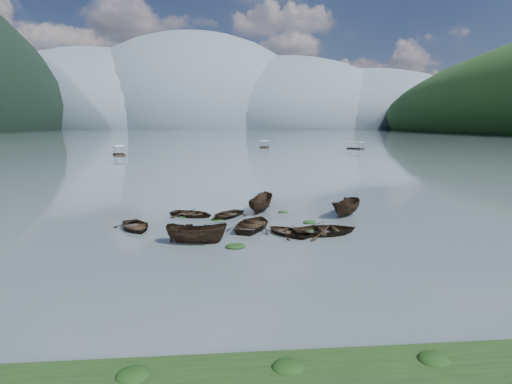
{
  "coord_description": "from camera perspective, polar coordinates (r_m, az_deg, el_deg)",
  "views": [
    {
      "loc": [
        -3.08,
        -23.84,
        8.06
      ],
      "look_at": [
        0.0,
        12.0,
        2.0
      ],
      "focal_mm": 28.0,
      "sensor_mm": 36.0,
      "label": 1
    }
  ],
  "objects": [
    {
      "name": "rowboat_7",
      "position": [
        35.5,
        -4.2,
        -3.59
      ],
      "size": [
        4.56,
        4.8,
        0.81
      ],
      "primitive_type": "imported",
      "rotation": [
        0.0,
        0.0,
        5.65
      ],
      "color": "black",
      "rests_on": "ground"
    },
    {
      "name": "ground_plane",
      "position": [
        25.35,
        2.35,
        -8.98
      ],
      "size": [
        2400.0,
        2400.0,
        0.0
      ],
      "primitive_type": "plane",
      "color": "#48555A"
    },
    {
      "name": "weed_clump_2",
      "position": [
        26.86,
        -2.96,
        -7.91
      ],
      "size": [
        1.35,
        1.08,
        0.29
      ],
      "primitive_type": "ellipsoid",
      "color": "black",
      "rests_on": "ground"
    },
    {
      "name": "haze_mtn_a",
      "position": [
        958.93,
        -20.68,
        8.48
      ],
      "size": [
        520.0,
        520.0,
        280.0
      ],
      "primitive_type": "ellipsoid",
      "color": "#475666",
      "rests_on": "ground"
    },
    {
      "name": "rowboat_1",
      "position": [
        31.69,
        -0.38,
        -5.17
      ],
      "size": [
        5.14,
        5.91,
        1.02
      ],
      "primitive_type": "imported",
      "rotation": [
        0.0,
        0.0,
        2.75
      ],
      "color": "black",
      "rests_on": "ground"
    },
    {
      "name": "rowboat_6",
      "position": [
        36.17,
        -9.17,
        -3.44
      ],
      "size": [
        4.89,
        4.41,
        0.83
      ],
      "primitive_type": "imported",
      "rotation": [
        0.0,
        0.0,
        1.09
      ],
      "color": "black",
      "rests_on": "ground"
    },
    {
      "name": "rowboat_3",
      "position": [
        30.08,
        4.56,
        -6.01
      ],
      "size": [
        4.56,
        4.72,
        0.8
      ],
      "primitive_type": "imported",
      "rotation": [
        0.0,
        0.0,
        3.83
      ],
      "color": "black",
      "rests_on": "ground"
    },
    {
      "name": "rowboat_4",
      "position": [
        30.42,
        9.86,
        -5.95
      ],
      "size": [
        5.23,
        3.98,
        1.01
      ],
      "primitive_type": "imported",
      "rotation": [
        0.0,
        0.0,
        1.67
      ],
      "color": "black",
      "rests_on": "ground"
    },
    {
      "name": "weed_clump_3",
      "position": [
        31.29,
        7.47,
        -5.45
      ],
      "size": [
        1.01,
        0.85,
        0.22
      ],
      "primitive_type": "ellipsoid",
      "color": "black",
      "rests_on": "ground"
    },
    {
      "name": "weed_clump_5",
      "position": [
        35.89,
        -10.28,
        -3.57
      ],
      "size": [
        0.92,
        0.74,
        0.19
      ],
      "primitive_type": "ellipsoid",
      "color": "black",
      "rests_on": "ground"
    },
    {
      "name": "haze_mtn_d",
      "position": [
        978.73,
        14.54,
        8.79
      ],
      "size": [
        520.0,
        520.0,
        220.0
      ],
      "primitive_type": "ellipsoid",
      "color": "#475666",
      "rests_on": "ground"
    },
    {
      "name": "haze_mtn_b",
      "position": [
        925.63,
        -8.54,
        8.96
      ],
      "size": [
        520.0,
        520.0,
        340.0
      ],
      "primitive_type": "ellipsoid",
      "color": "#475666",
      "rests_on": "ground"
    },
    {
      "name": "rowboat_8",
      "position": [
        37.73,
        0.63,
        -2.77
      ],
      "size": [
        3.35,
        4.93,
        1.78
      ],
      "primitive_type": "imported",
      "rotation": [
        0.0,
        0.0,
        2.75
      ],
      "color": "black",
      "rests_on": "ground"
    },
    {
      "name": "weed_clump_1",
      "position": [
        29.34,
        -8.46,
        -6.49
      ],
      "size": [
        0.92,
        0.74,
        0.2
      ],
      "primitive_type": "ellipsoid",
      "color": "black",
      "rests_on": "ground"
    },
    {
      "name": "weed_clump_0",
      "position": [
        29.0,
        -9.76,
        -6.72
      ],
      "size": [
        1.08,
        0.88,
        0.24
      ],
      "primitive_type": "ellipsoid",
      "color": "black",
      "rests_on": "ground"
    },
    {
      "name": "pontoon_right",
      "position": [
        140.35,
        14.03,
        5.99
      ],
      "size": [
        5.11,
        6.31,
        2.26
      ],
      "primitive_type": null,
      "rotation": [
        0.0,
        0.0,
        0.53
      ],
      "color": "black",
      "rests_on": "ground"
    },
    {
      "name": "rowboat_0",
      "position": [
        32.77,
        -16.86,
        -5.1
      ],
      "size": [
        4.37,
        4.94,
        0.85
      ],
      "primitive_type": "imported",
      "rotation": [
        0.0,
        0.0,
        0.44
      ],
      "color": "black",
      "rests_on": "ground"
    },
    {
      "name": "rowboat_5",
      "position": [
        36.87,
        12.74,
        -3.31
      ],
      "size": [
        4.22,
        4.59,
        1.76
      ],
      "primitive_type": "imported",
      "rotation": [
        0.0,
        0.0,
        -0.69
      ],
      "color": "black",
      "rests_on": "ground"
    },
    {
      "name": "rowboat_2",
      "position": [
        28.05,
        -8.48,
        -7.25
      ],
      "size": [
        4.54,
        2.38,
        1.67
      ],
      "primitive_type": "imported",
      "rotation": [
        0.0,
        0.0,
        1.39
      ],
      "color": "black",
      "rests_on": "ground"
    },
    {
      "name": "pontoon_left",
      "position": [
        113.98,
        -18.95,
        4.99
      ],
      "size": [
        4.72,
        7.02,
        2.49
      ],
      "primitive_type": null,
      "rotation": [
        0.0,
        0.0,
        0.34
      ],
      "color": "black",
      "rests_on": "ground"
    },
    {
      "name": "weed_clump_4",
      "position": [
        33.63,
        7.64,
        -4.39
      ],
      "size": [
        1.11,
        0.88,
        0.23
      ],
      "primitive_type": "ellipsoid",
      "color": "black",
      "rests_on": "ground"
    },
    {
      "name": "weed_clump_7",
      "position": [
        37.29,
        3.88,
        -2.94
      ],
      "size": [
        0.94,
        0.75,
        0.2
      ],
      "primitive_type": "ellipsoid",
      "color": "black",
      "rests_on": "ground"
    },
    {
      "name": "haze_mtn_c",
      "position": [
        934.89,
        3.95,
        9.05
      ],
      "size": [
        520.0,
        520.0,
        260.0
      ],
      "primitive_type": "ellipsoid",
      "color": "#475666",
      "rests_on": "ground"
    },
    {
      "name": "weed_clump_6",
      "position": [
        34.46,
        -5.6,
        -4.01
      ],
      "size": [
        1.07,
        0.89,
        0.22
      ],
      "primitive_type": "ellipsoid",
      "color": "black",
      "rests_on": "ground"
    },
    {
      "name": "pontoon_centre",
      "position": [
        144.37,
        1.2,
        6.36
      ],
      "size": [
        4.17,
        6.73,
        2.4
      ],
      "primitive_type": null,
      "rotation": [
        0.0,
        0.0,
        -0.27
      ],
      "color": "black",
      "rests_on": "ground"
    }
  ]
}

